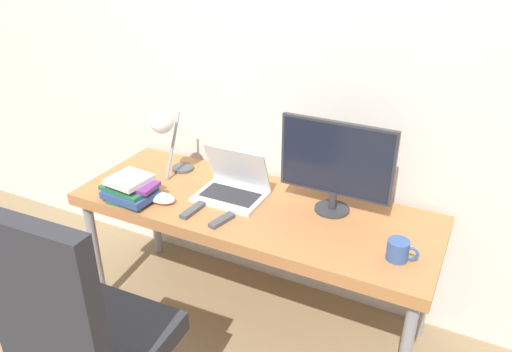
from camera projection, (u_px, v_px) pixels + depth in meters
The scene contains 11 objects.
wall_back at pixel (289, 64), 2.45m from camera, with size 8.00×0.05×2.60m.
desk at pixel (253, 216), 2.44m from camera, with size 1.78×0.65×0.70m.
laptop at pixel (233, 187), 2.47m from camera, with size 0.33×0.25×0.25m.
monitor at pixel (336, 163), 2.26m from camera, with size 0.53×0.17×0.45m.
desk_lamp at pixel (164, 127), 2.52m from camera, with size 0.13×0.27×0.40m.
office_chair at pixel (80, 333), 1.77m from camera, with size 0.53×0.55×1.15m.
book_stack at pixel (131, 189), 2.43m from camera, with size 0.28×0.21×0.12m.
tv_remote at pixel (222, 220), 2.27m from camera, with size 0.07×0.14×0.02m.
media_remote at pixel (193, 210), 2.35m from camera, with size 0.05×0.16×0.02m.
mug at pixel (399, 250), 2.01m from camera, with size 0.13×0.09×0.09m.
game_controller at pixel (161, 198), 2.43m from camera, with size 0.15×0.09×0.04m.
Camera 1 is at (0.95, -1.53, 1.93)m, focal length 35.00 mm.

